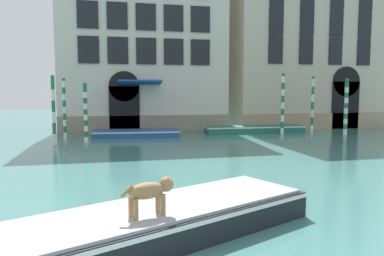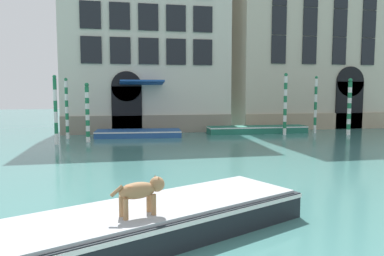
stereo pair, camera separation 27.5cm
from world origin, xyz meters
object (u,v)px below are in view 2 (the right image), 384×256
object	(u,v)px
boat_moored_near_palazzo	(139,133)
mooring_pole_5	(56,110)
dog_on_deck	(141,191)
boat_moored_far	(257,129)
mooring_pole_0	(67,108)
mooring_pole_4	(87,112)
boat_foreground	(94,234)
mooring_pole_1	(285,104)
mooring_pole_2	(316,104)
mooring_pole_3	(349,106)

from	to	relation	value
boat_moored_near_palazzo	mooring_pole_5	distance (m)	5.34
dog_on_deck	boat_moored_far	bearing A→B (deg)	43.35
mooring_pole_0	mooring_pole_4	world-z (taller)	mooring_pole_0
boat_foreground	dog_on_deck	xyz separation A→B (m)	(0.81, -0.02, 0.72)
mooring_pole_1	mooring_pole_2	size ratio (longest dim) A/B	1.04
boat_moored_near_palazzo	mooring_pole_4	size ratio (longest dim) A/B	1.64
dog_on_deck	boat_moored_far	world-z (taller)	dog_on_deck
boat_moored_far	mooring_pole_3	size ratio (longest dim) A/B	1.86
mooring_pole_0	mooring_pole_3	world-z (taller)	mooring_pole_3
mooring_pole_4	mooring_pole_2	bearing A→B (deg)	7.19
boat_moored_far	boat_foreground	bearing A→B (deg)	-118.19
dog_on_deck	mooring_pole_4	xyz separation A→B (m)	(-1.89, 14.58, 0.59)
mooring_pole_2	mooring_pole_5	bearing A→B (deg)	-171.60
mooring_pole_2	mooring_pole_3	bearing A→B (deg)	-43.71
boat_foreground	mooring_pole_2	xyz separation A→B (m)	(13.55, 16.41, 1.58)
mooring_pole_0	mooring_pole_4	size ratio (longest dim) A/B	1.10
boat_moored_far	mooring_pole_4	distance (m)	11.06
mooring_pole_0	mooring_pole_4	bearing A→B (deg)	-54.78
boat_foreground	mooring_pole_3	world-z (taller)	mooring_pole_3
mooring_pole_0	mooring_pole_5	xyz separation A→B (m)	(-0.27, -2.36, 0.03)
boat_moored_near_palazzo	boat_moored_far	size ratio (longest dim) A/B	0.79
boat_moored_far	mooring_pole_2	distance (m)	4.27
mooring_pole_4	mooring_pole_5	distance (m)	1.66
boat_moored_far	mooring_pole_1	xyz separation A→B (m)	(1.42, -1.14, 1.73)
mooring_pole_2	mooring_pole_4	distance (m)	14.74
dog_on_deck	mooring_pole_2	size ratio (longest dim) A/B	0.25
mooring_pole_2	mooring_pole_5	size ratio (longest dim) A/B	1.05
mooring_pole_0	mooring_pole_4	distance (m)	2.23
dog_on_deck	mooring_pole_0	world-z (taller)	mooring_pole_0
boat_foreground	mooring_pole_4	xyz separation A→B (m)	(-1.07, 14.56, 1.31)
boat_moored_near_palazzo	mooring_pole_4	bearing A→B (deg)	-140.39
dog_on_deck	boat_moored_near_palazzo	bearing A→B (deg)	67.53
boat_moored_far	mooring_pole_2	bearing A→B (deg)	-5.99
mooring_pole_4	mooring_pole_5	world-z (taller)	mooring_pole_5
mooring_pole_3	boat_moored_near_palazzo	bearing A→B (deg)	173.10
mooring_pole_0	dog_on_deck	bearing A→B (deg)	-79.07
mooring_pole_3	boat_moored_far	bearing A→B (deg)	160.01
mooring_pole_3	mooring_pole_2	bearing A→B (deg)	136.29
mooring_pole_0	mooring_pole_1	world-z (taller)	mooring_pole_1
mooring_pole_1	boat_moored_far	bearing A→B (deg)	141.26
mooring_pole_2	mooring_pole_5	world-z (taller)	mooring_pole_2
boat_foreground	mooring_pole_0	size ratio (longest dim) A/B	2.46
mooring_pole_3	boat_foreground	bearing A→B (deg)	-135.26
boat_foreground	dog_on_deck	distance (m)	1.09
mooring_pole_0	mooring_pole_4	xyz separation A→B (m)	(1.28, -1.81, -0.15)
boat_foreground	mooring_pole_4	bearing A→B (deg)	69.88
boat_foreground	mooring_pole_5	size ratio (longest dim) A/B	2.42
dog_on_deck	boat_moored_far	xyz separation A→B (m)	(8.84, 16.94, -0.79)
mooring_pole_0	boat_foreground	bearing A→B (deg)	-81.82
mooring_pole_0	mooring_pole_5	distance (m)	2.37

